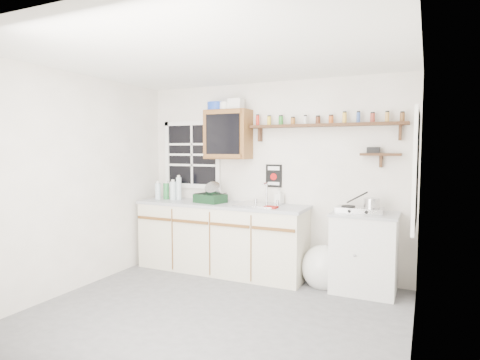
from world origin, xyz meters
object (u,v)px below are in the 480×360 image
object	(u,v)px
right_cabinet	(364,252)
upper_cabinet	(228,134)
spice_shelf	(324,124)
dish_rack	(211,196)
main_cabinet	(221,237)
hotplate	(360,210)

from	to	relation	value
right_cabinet	upper_cabinet	xyz separation A→B (m)	(-1.80, 0.12, 1.37)
spice_shelf	dish_rack	size ratio (longest dim) A/B	4.45
main_cabinet	upper_cabinet	distance (m)	1.37
upper_cabinet	spice_shelf	world-z (taller)	upper_cabinet
upper_cabinet	hotplate	size ratio (longest dim) A/B	1.25
main_cabinet	spice_shelf	world-z (taller)	spice_shelf
main_cabinet	right_cabinet	distance (m)	1.84
main_cabinet	right_cabinet	size ratio (longest dim) A/B	2.54
upper_cabinet	spice_shelf	distance (m)	1.28
dish_rack	hotplate	size ratio (longest dim) A/B	0.83
right_cabinet	dish_rack	distance (m)	2.04
main_cabinet	spice_shelf	size ratio (longest dim) A/B	1.21
main_cabinet	dish_rack	bearing A→B (deg)	-169.74
upper_cabinet	spice_shelf	xyz separation A→B (m)	(1.27, 0.07, 0.11)
hotplate	right_cabinet	bearing A→B (deg)	17.75
dish_rack	right_cabinet	bearing A→B (deg)	14.26
main_cabinet	upper_cabinet	xyz separation A→B (m)	(0.03, 0.14, 1.36)
main_cabinet	hotplate	bearing A→B (deg)	0.18
upper_cabinet	hotplate	distance (m)	1.96
right_cabinet	hotplate	distance (m)	0.49
main_cabinet	upper_cabinet	size ratio (longest dim) A/B	3.55
right_cabinet	spice_shelf	bearing A→B (deg)	160.35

